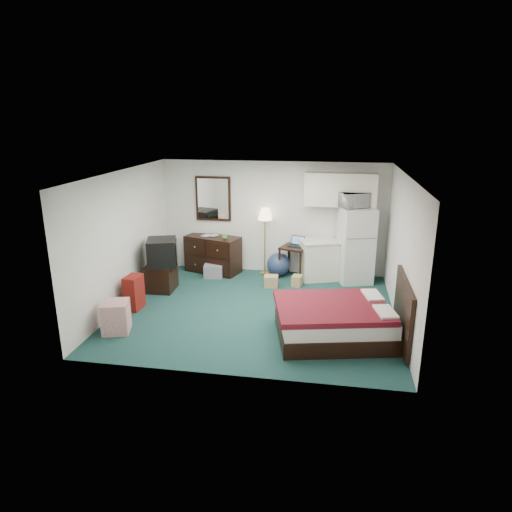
% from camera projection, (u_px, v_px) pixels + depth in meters
% --- Properties ---
extents(floor, '(5.00, 4.50, 0.01)m').
position_uv_depth(floor, '(256.00, 310.00, 8.43)').
color(floor, '#194543').
rests_on(floor, ground).
extents(ceiling, '(5.00, 4.50, 0.01)m').
position_uv_depth(ceiling, '(256.00, 174.00, 7.69)').
color(ceiling, white).
rests_on(ceiling, walls).
extents(walls, '(5.01, 4.51, 2.50)m').
position_uv_depth(walls, '(256.00, 245.00, 8.06)').
color(walls, white).
rests_on(walls, floor).
extents(mirror, '(0.80, 0.06, 1.00)m').
position_uv_depth(mirror, '(213.00, 199.00, 10.25)').
color(mirror, white).
rests_on(mirror, walls).
extents(upper_cabinets, '(1.50, 0.35, 0.70)m').
position_uv_depth(upper_cabinets, '(340.00, 190.00, 9.58)').
color(upper_cabinets, white).
rests_on(upper_cabinets, walls).
extents(headboard, '(0.06, 1.56, 1.00)m').
position_uv_depth(headboard, '(403.00, 311.00, 7.05)').
color(headboard, black).
rests_on(headboard, walls).
extents(dresser, '(1.33, 0.90, 0.83)m').
position_uv_depth(dresser, '(213.00, 254.00, 10.38)').
color(dresser, black).
rests_on(dresser, floor).
extents(floor_lamp, '(0.40, 0.40, 1.50)m').
position_uv_depth(floor_lamp, '(265.00, 241.00, 10.16)').
color(floor_lamp, gold).
rests_on(floor_lamp, floor).
extents(desk, '(0.70, 0.70, 0.70)m').
position_uv_depth(desk, '(294.00, 262.00, 10.06)').
color(desk, black).
rests_on(desk, floor).
extents(exercise_ball, '(0.61, 0.61, 0.52)m').
position_uv_depth(exercise_ball, '(278.00, 264.00, 10.17)').
color(exercise_ball, navy).
rests_on(exercise_ball, floor).
extents(kitchen_counter, '(0.91, 0.80, 0.84)m').
position_uv_depth(kitchen_counter, '(318.00, 260.00, 9.94)').
color(kitchen_counter, white).
rests_on(kitchen_counter, floor).
extents(fridge, '(0.82, 0.82, 1.61)m').
position_uv_depth(fridge, '(356.00, 245.00, 9.67)').
color(fridge, silver).
rests_on(fridge, floor).
extents(bed, '(2.02, 1.73, 0.57)m').
position_uv_depth(bed, '(334.00, 322.00, 7.30)').
color(bed, '#480F17').
rests_on(bed, floor).
extents(tv_stand, '(0.56, 0.61, 0.54)m').
position_uv_depth(tv_stand, '(161.00, 277.00, 9.32)').
color(tv_stand, black).
rests_on(tv_stand, floor).
extents(suitcase, '(0.27, 0.41, 0.64)m').
position_uv_depth(suitcase, '(134.00, 292.00, 8.39)').
color(suitcase, '#64120B').
rests_on(suitcase, floor).
extents(retail_box, '(0.52, 0.52, 0.53)m').
position_uv_depth(retail_box, '(116.00, 317.00, 7.51)').
color(retail_box, silver).
rests_on(retail_box, floor).
extents(file_bin, '(0.45, 0.36, 0.29)m').
position_uv_depth(file_bin, '(213.00, 271.00, 10.10)').
color(file_bin, gray).
rests_on(file_bin, floor).
extents(cardboard_box_a, '(0.30, 0.26, 0.24)m').
position_uv_depth(cardboard_box_a, '(271.00, 281.00, 9.54)').
color(cardboard_box_a, tan).
rests_on(cardboard_box_a, floor).
extents(cardboard_box_b, '(0.24, 0.26, 0.23)m').
position_uv_depth(cardboard_box_b, '(297.00, 281.00, 9.58)').
color(cardboard_box_b, tan).
rests_on(cardboard_box_b, floor).
extents(laptop, '(0.37, 0.33, 0.21)m').
position_uv_depth(laptop, '(296.00, 242.00, 9.93)').
color(laptop, black).
rests_on(laptop, desk).
extents(crt_tv, '(0.74, 0.77, 0.54)m').
position_uv_depth(crt_tv, '(162.00, 252.00, 9.16)').
color(crt_tv, black).
rests_on(crt_tv, tv_stand).
extents(microwave, '(0.65, 0.56, 0.38)m').
position_uv_depth(microwave, '(354.00, 198.00, 9.41)').
color(microwave, silver).
rests_on(microwave, fridge).
extents(book_a, '(0.16, 0.09, 0.23)m').
position_uv_depth(book_a, '(204.00, 230.00, 10.32)').
color(book_a, tan).
rests_on(book_a, dresser).
extents(book_b, '(0.14, 0.10, 0.20)m').
position_uv_depth(book_b, '(212.00, 231.00, 10.33)').
color(book_b, tan).
rests_on(book_b, dresser).
extents(mug, '(0.15, 0.14, 0.13)m').
position_uv_depth(mug, '(224.00, 237.00, 10.01)').
color(mug, '#599546').
rests_on(mug, dresser).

